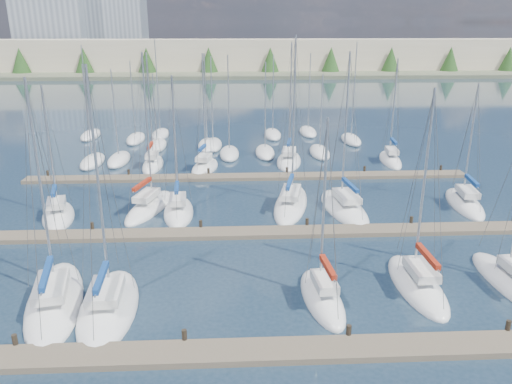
{
  "coord_description": "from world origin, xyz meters",
  "views": [
    {
      "loc": [
        -1.55,
        -17.72,
        14.83
      ],
      "look_at": [
        0.0,
        14.0,
        4.0
      ],
      "focal_mm": 35.0,
      "sensor_mm": 36.0,
      "label": 1
    }
  ],
  "objects_px": {
    "sailboat_o": "(205,167)",
    "sailboat_p": "(289,161)",
    "sailboat_b": "(55,301)",
    "sailboat_k": "(291,204)",
    "sailboat_l": "(344,208)",
    "sailboat_n": "(153,164)",
    "sailboat_e": "(417,284)",
    "sailboat_i": "(149,207)",
    "sailboat_h": "(58,215)",
    "sailboat_m": "(464,203)",
    "sailboat_r": "(390,160)",
    "sailboat_d": "(322,297)",
    "sailboat_c": "(109,306)",
    "sailboat_j": "(179,211)"
  },
  "relations": [
    {
      "from": "sailboat_n",
      "to": "sailboat_d",
      "type": "height_order",
      "value": "sailboat_n"
    },
    {
      "from": "sailboat_d",
      "to": "sailboat_m",
      "type": "bearing_deg",
      "value": 40.1
    },
    {
      "from": "sailboat_i",
      "to": "sailboat_e",
      "type": "distance_m",
      "value": 22.56
    },
    {
      "from": "sailboat_h",
      "to": "sailboat_m",
      "type": "bearing_deg",
      "value": -13.18
    },
    {
      "from": "sailboat_k",
      "to": "sailboat_j",
      "type": "bearing_deg",
      "value": -159.22
    },
    {
      "from": "sailboat_b",
      "to": "sailboat_k",
      "type": "xyz_separation_m",
      "value": [
        14.89,
        14.97,
        0.02
      ]
    },
    {
      "from": "sailboat_i",
      "to": "sailboat_c",
      "type": "xyz_separation_m",
      "value": [
        0.16,
        -15.43,
        -0.02
      ]
    },
    {
      "from": "sailboat_k",
      "to": "sailboat_p",
      "type": "bearing_deg",
      "value": 96.86
    },
    {
      "from": "sailboat_i",
      "to": "sailboat_m",
      "type": "distance_m",
      "value": 26.78
    },
    {
      "from": "sailboat_n",
      "to": "sailboat_e",
      "type": "distance_m",
      "value": 33.37
    },
    {
      "from": "sailboat_l",
      "to": "sailboat_p",
      "type": "height_order",
      "value": "sailboat_p"
    },
    {
      "from": "sailboat_i",
      "to": "sailboat_p",
      "type": "relative_size",
      "value": 0.99
    },
    {
      "from": "sailboat_j",
      "to": "sailboat_e",
      "type": "height_order",
      "value": "sailboat_e"
    },
    {
      "from": "sailboat_h",
      "to": "sailboat_d",
      "type": "distance_m",
      "value": 23.28
    },
    {
      "from": "sailboat_b",
      "to": "sailboat_j",
      "type": "bearing_deg",
      "value": 56.15
    },
    {
      "from": "sailboat_j",
      "to": "sailboat_n",
      "type": "relative_size",
      "value": 0.93
    },
    {
      "from": "sailboat_m",
      "to": "sailboat_n",
      "type": "xyz_separation_m",
      "value": [
        -28.41,
        13.64,
        0.02
      ]
    },
    {
      "from": "sailboat_k",
      "to": "sailboat_i",
      "type": "bearing_deg",
      "value": -166.24
    },
    {
      "from": "sailboat_m",
      "to": "sailboat_n",
      "type": "bearing_deg",
      "value": 161.89
    },
    {
      "from": "sailboat_o",
      "to": "sailboat_j",
      "type": "bearing_deg",
      "value": -85.69
    },
    {
      "from": "sailboat_d",
      "to": "sailboat_n",
      "type": "bearing_deg",
      "value": 110.95
    },
    {
      "from": "sailboat_m",
      "to": "sailboat_o",
      "type": "distance_m",
      "value": 25.83
    },
    {
      "from": "sailboat_j",
      "to": "sailboat_r",
      "type": "height_order",
      "value": "sailboat_r"
    },
    {
      "from": "sailboat_m",
      "to": "sailboat_r",
      "type": "bearing_deg",
      "value": 105.55
    },
    {
      "from": "sailboat_k",
      "to": "sailboat_m",
      "type": "bearing_deg",
      "value": 10.16
    },
    {
      "from": "sailboat_o",
      "to": "sailboat_p",
      "type": "distance_m",
      "value": 9.54
    },
    {
      "from": "sailboat_b",
      "to": "sailboat_o",
      "type": "height_order",
      "value": "sailboat_b"
    },
    {
      "from": "sailboat_i",
      "to": "sailboat_d",
      "type": "distance_m",
      "value": 19.23
    },
    {
      "from": "sailboat_b",
      "to": "sailboat_d",
      "type": "relative_size",
      "value": 1.18
    },
    {
      "from": "sailboat_r",
      "to": "sailboat_p",
      "type": "bearing_deg",
      "value": -175.25
    },
    {
      "from": "sailboat_l",
      "to": "sailboat_k",
      "type": "distance_m",
      "value": 4.48
    },
    {
      "from": "sailboat_c",
      "to": "sailboat_k",
      "type": "xyz_separation_m",
      "value": [
        11.77,
        15.67,
        0.01
      ]
    },
    {
      "from": "sailboat_d",
      "to": "sailboat_j",
      "type": "bearing_deg",
      "value": 119.28
    },
    {
      "from": "sailboat_i",
      "to": "sailboat_h",
      "type": "distance_m",
      "value": 7.17
    },
    {
      "from": "sailboat_m",
      "to": "sailboat_l",
      "type": "bearing_deg",
      "value": -169.54
    },
    {
      "from": "sailboat_j",
      "to": "sailboat_o",
      "type": "bearing_deg",
      "value": 79.13
    },
    {
      "from": "sailboat_j",
      "to": "sailboat_i",
      "type": "relative_size",
      "value": 0.88
    },
    {
      "from": "sailboat_e",
      "to": "sailboat_i",
      "type": "bearing_deg",
      "value": 141.42
    },
    {
      "from": "sailboat_o",
      "to": "sailboat_p",
      "type": "relative_size",
      "value": 0.93
    },
    {
      "from": "sailboat_n",
      "to": "sailboat_o",
      "type": "xyz_separation_m",
      "value": [
        5.69,
        -1.35,
        -0.01
      ]
    },
    {
      "from": "sailboat_l",
      "to": "sailboat_b",
      "type": "relative_size",
      "value": 1.03
    },
    {
      "from": "sailboat_j",
      "to": "sailboat_e",
      "type": "distance_m",
      "value": 19.89
    },
    {
      "from": "sailboat_m",
      "to": "sailboat_r",
      "type": "distance_m",
      "value": 14.47
    },
    {
      "from": "sailboat_r",
      "to": "sailboat_p",
      "type": "distance_m",
      "value": 11.43
    },
    {
      "from": "sailboat_m",
      "to": "sailboat_d",
      "type": "bearing_deg",
      "value": -127.75
    },
    {
      "from": "sailboat_n",
      "to": "sailboat_p",
      "type": "bearing_deg",
      "value": 3.29
    },
    {
      "from": "sailboat_b",
      "to": "sailboat_k",
      "type": "distance_m",
      "value": 21.12
    },
    {
      "from": "sailboat_r",
      "to": "sailboat_c",
      "type": "bearing_deg",
      "value": -124.08
    },
    {
      "from": "sailboat_n",
      "to": "sailboat_d",
      "type": "bearing_deg",
      "value": -64.62
    },
    {
      "from": "sailboat_j",
      "to": "sailboat_k",
      "type": "height_order",
      "value": "sailboat_k"
    }
  ]
}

